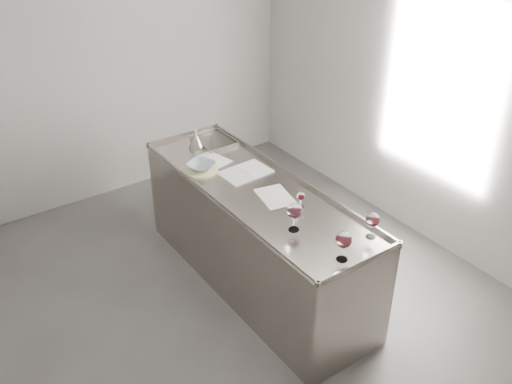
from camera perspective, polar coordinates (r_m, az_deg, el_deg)
room_shell at (r=3.87m, az=-3.52°, el=2.21°), size 4.54×5.04×2.84m
counter at (r=4.81m, az=-0.01°, el=-4.46°), size 0.77×2.42×0.97m
wine_glass_left at (r=3.99m, az=3.87°, el=-1.96°), size 0.11×0.11×0.22m
wine_glass_middle at (r=3.74m, az=8.76°, el=-4.82°), size 0.11×0.11×0.21m
wine_glass_right at (r=4.00m, az=11.58°, el=-2.79°), size 0.10×0.10×0.19m
wine_glass_small at (r=4.29m, az=4.51°, el=-0.47°), size 0.06×0.06×0.12m
notebook at (r=4.77m, az=-1.06°, el=1.99°), size 0.42×0.31×0.02m
loose_paper_top at (r=4.99m, az=-4.35°, el=3.22°), size 0.27×0.34×0.00m
loose_paper_under at (r=4.44m, az=1.93°, el=-0.46°), size 0.30×0.38×0.00m
trivet at (r=4.82m, az=-5.47°, el=2.22°), size 0.32×0.32×0.02m
ceramic_bowl at (r=4.81m, az=-5.49°, el=2.61°), size 0.29×0.29×0.05m
wine_funnel at (r=5.19m, az=-6.01°, el=5.03°), size 0.14×0.14×0.21m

